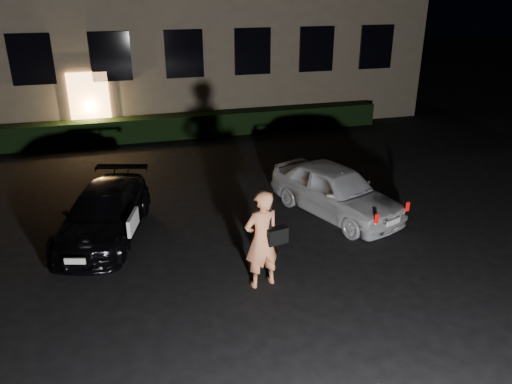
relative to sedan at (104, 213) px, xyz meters
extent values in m
plane|color=black|center=(3.11, -3.02, -0.56)|extent=(80.00, 80.00, 0.00)
cube|color=#FFAC61|center=(-0.39, 7.92, 0.69)|extent=(1.40, 0.10, 2.50)
cube|color=black|center=(-2.09, 7.92, 2.44)|extent=(1.40, 0.10, 1.70)
cube|color=black|center=(0.51, 7.92, 2.44)|extent=(1.40, 0.10, 1.70)
cube|color=black|center=(3.11, 7.92, 2.44)|extent=(1.40, 0.10, 1.70)
cube|color=black|center=(5.71, 7.92, 2.44)|extent=(1.40, 0.10, 1.70)
cube|color=black|center=(8.31, 7.92, 2.44)|extent=(1.40, 0.10, 1.70)
cube|color=black|center=(10.91, 7.92, 2.44)|extent=(1.40, 0.10, 1.70)
cube|color=black|center=(3.11, 7.48, -0.13)|extent=(15.00, 0.70, 0.85)
imported|color=black|center=(0.00, 0.00, 0.00)|extent=(2.56, 4.13, 1.12)
cube|color=white|center=(0.61, -0.91, 0.13)|extent=(0.29, 0.79, 0.37)
cube|color=silver|center=(-0.55, -1.91, -0.07)|extent=(0.40, 0.15, 0.12)
imported|color=silver|center=(5.58, -0.33, 0.08)|extent=(2.73, 4.02, 1.27)
cube|color=red|center=(5.72, -2.19, 0.14)|extent=(0.09, 0.07, 0.21)
cube|color=red|center=(6.71, -1.81, 0.14)|extent=(0.09, 0.07, 0.21)
cube|color=silver|center=(6.23, -2.04, -0.08)|extent=(0.41, 0.19, 0.13)
imported|color=#DF8356|center=(2.90, -2.93, 0.43)|extent=(0.81, 0.62, 1.98)
cube|color=black|center=(3.17, -3.01, 0.51)|extent=(0.43, 0.26, 0.31)
cube|color=black|center=(3.03, -2.99, 0.95)|extent=(0.06, 0.07, 0.62)
camera|label=1|loc=(0.55, -10.85, 4.88)|focal=35.00mm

